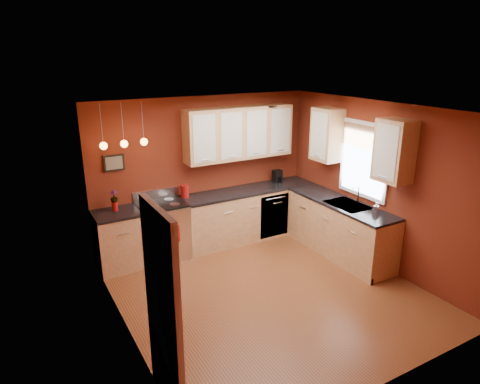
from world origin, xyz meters
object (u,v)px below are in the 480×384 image
gas_range (163,230)px  soap_pump (376,208)px  coffee_maker (277,177)px  sink (348,206)px  red_canister (185,191)px

gas_range → soap_pump: size_ratio=6.66×
coffee_maker → soap_pump: (0.39, -2.10, -0.02)m
sink → gas_range: bearing=150.2°
gas_range → coffee_maker: (2.35, 0.12, 0.57)m
coffee_maker → red_canister: bearing=175.9°
gas_range → red_canister: size_ratio=5.04×
gas_range → coffee_maker: bearing=2.8°
sink → soap_pump: (0.11, -0.49, 0.11)m
sink → red_canister: size_ratio=3.18×
gas_range → coffee_maker: size_ratio=4.81×
sink → coffee_maker: 1.64m
gas_range → soap_pump: bearing=-36.0°
coffee_maker → soap_pump: 2.14m
coffee_maker → sink: bearing=-83.7°
red_canister → soap_pump: (2.27, -2.13, -0.03)m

